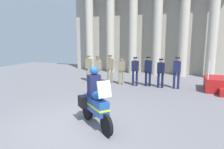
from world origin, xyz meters
TOP-DOWN VIEW (x-y plane):
  - ground_plane at (0.00, 0.00)m, footprint 28.00×28.00m
  - colonnade_backdrop at (-0.05, 10.96)m, footprint 12.68×1.51m
  - officer_in_row_0 at (-2.79, 6.35)m, footprint 0.39×0.25m
  - officer_in_row_1 at (-2.09, 6.20)m, footprint 0.39×0.25m
  - officer_in_row_2 at (-1.32, 6.29)m, footprint 0.39×0.25m
  - officer_in_row_3 at (-0.56, 6.19)m, footprint 0.39×0.25m
  - officer_in_row_4 at (0.27, 6.20)m, footprint 0.39×0.25m
  - officer_in_row_5 at (1.01, 6.33)m, footprint 0.39×0.25m
  - officer_in_row_6 at (1.74, 6.20)m, footprint 0.39×0.25m
  - officer_in_row_7 at (2.59, 6.25)m, footprint 0.39×0.25m
  - motorcycle_with_rider at (0.46, 0.27)m, footprint 1.65×1.47m

SIDE VIEW (x-z plane):
  - ground_plane at x=0.00m, z-range 0.00..0.00m
  - motorcycle_with_rider at x=0.46m, z-range -0.16..1.74m
  - officer_in_row_6 at x=1.74m, z-range 0.15..1.78m
  - officer_in_row_3 at x=-0.56m, z-range 0.15..1.79m
  - officer_in_row_1 at x=-2.09m, z-range 0.15..1.80m
  - officer_in_row_0 at x=-2.79m, z-range 0.15..1.81m
  - officer_in_row_4 at x=0.27m, z-range 0.15..1.83m
  - officer_in_row_5 at x=1.01m, z-range 0.15..1.86m
  - officer_in_row_2 at x=-1.32m, z-range 0.16..1.90m
  - officer_in_row_7 at x=2.59m, z-range 0.16..1.90m
  - colonnade_backdrop at x=-0.05m, z-range 0.23..7.91m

